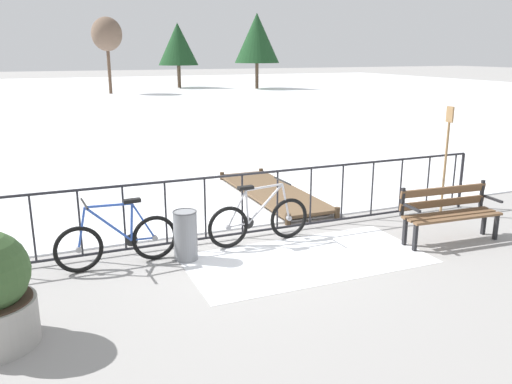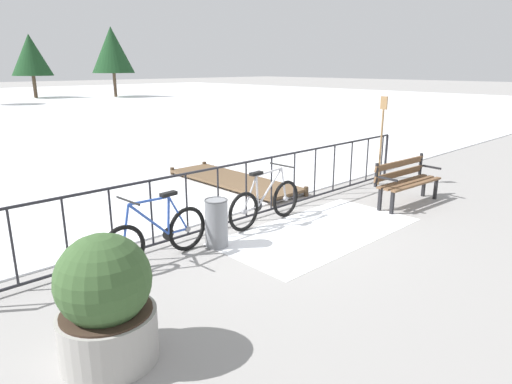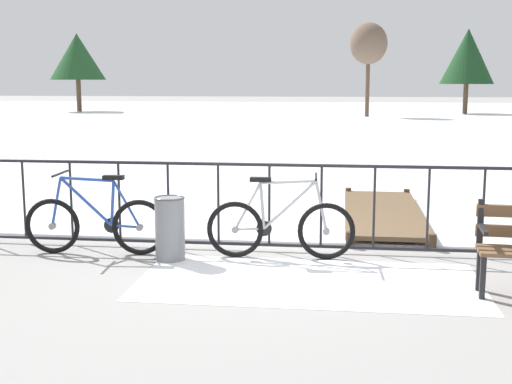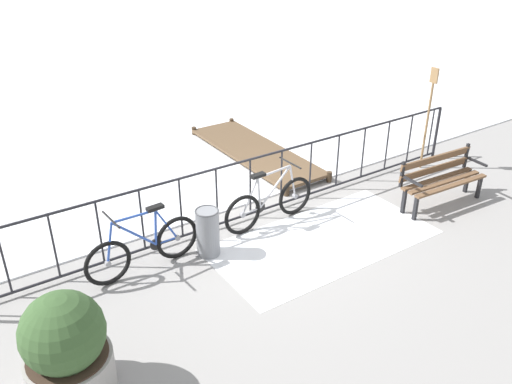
% 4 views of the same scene
% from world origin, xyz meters
% --- Properties ---
extents(ground_plane, '(160.00, 160.00, 0.00)m').
position_xyz_m(ground_plane, '(0.00, 0.00, 0.00)').
color(ground_plane, gray).
extents(frozen_pond, '(80.00, 56.00, 0.03)m').
position_xyz_m(frozen_pond, '(0.00, 28.40, 0.01)').
color(frozen_pond, white).
rests_on(frozen_pond, ground).
extents(snow_patch, '(3.49, 1.73, 0.01)m').
position_xyz_m(snow_patch, '(0.54, -1.20, 0.00)').
color(snow_patch, white).
rests_on(snow_patch, ground).
extents(railing_fence, '(9.06, 0.06, 1.07)m').
position_xyz_m(railing_fence, '(0.00, 0.00, 0.56)').
color(railing_fence, '#232328').
rests_on(railing_fence, ground).
extents(bicycle_near_railing, '(1.71, 0.52, 0.97)m').
position_xyz_m(bicycle_near_railing, '(-2.01, -0.39, 0.37)').
color(bicycle_near_railing, black).
rests_on(bicycle_near_railing, ground).
extents(bicycle_second, '(1.71, 0.52, 0.97)m').
position_xyz_m(bicycle_second, '(0.16, -0.31, 0.37)').
color(bicycle_second, black).
rests_on(bicycle_second, ground).
extents(park_bench, '(1.63, 0.58, 0.89)m').
position_xyz_m(park_bench, '(2.96, -1.36, 0.51)').
color(park_bench, brown).
rests_on(park_bench, ground).
extents(trash_bin, '(0.35, 0.35, 0.73)m').
position_xyz_m(trash_bin, '(-1.08, -0.53, 0.37)').
color(trash_bin, gray).
rests_on(trash_bin, ground).
extents(oar_upright, '(0.04, 0.16, 1.98)m').
position_xyz_m(oar_upright, '(3.87, -0.22, 1.14)').
color(oar_upright, '#937047').
rests_on(oar_upright, ground).
extents(wooden_dock, '(1.10, 3.58, 0.20)m').
position_xyz_m(wooden_dock, '(1.46, 2.04, 0.12)').
color(wooden_dock, brown).
rests_on(wooden_dock, ground).
extents(tree_far_west, '(3.23, 3.23, 5.15)m').
position_xyz_m(tree_far_west, '(8.23, 35.31, 3.48)').
color(tree_far_west, brown).
rests_on(tree_far_west, ground).
extents(tree_west_mid, '(2.08, 2.08, 5.21)m').
position_xyz_m(tree_west_mid, '(2.14, 31.06, 4.03)').
color(tree_west_mid, brown).
rests_on(tree_west_mid, ground).
extents(tree_centre, '(3.52, 3.52, 5.81)m').
position_xyz_m(tree_centre, '(13.67, 31.79, 3.91)').
color(tree_centre, brown).
rests_on(tree_centre, ground).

